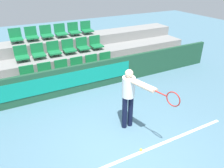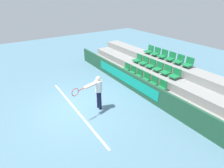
{
  "view_description": "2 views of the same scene",
  "coord_description": "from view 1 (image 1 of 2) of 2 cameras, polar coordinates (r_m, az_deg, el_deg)",
  "views": [
    {
      "loc": [
        -1.98,
        -3.07,
        3.63
      ],
      "look_at": [
        0.52,
        1.69,
        0.84
      ],
      "focal_mm": 35.0,
      "sensor_mm": 36.0,
      "label": 1
    },
    {
      "loc": [
        6.34,
        -2.43,
        4.75
      ],
      "look_at": [
        0.29,
        1.67,
        0.91
      ],
      "focal_mm": 28.0,
      "sensor_mm": 36.0,
      "label": 2
    }
  ],
  "objects": [
    {
      "name": "stadium_chair_12",
      "position": [
        9.11,
        -23.81,
        11.2
      ],
      "size": [
        0.45,
        0.45,
        0.52
      ],
      "color": "#333333",
      "rests_on": "bleacher_tier_back"
    },
    {
      "name": "bleacher_tier_front",
      "position": [
        7.87,
        -10.31,
        1.11
      ],
      "size": [
        10.98,
        0.95,
        0.41
      ],
      "color": "gray",
      "rests_on": "ground"
    },
    {
      "name": "stadium_chair_7",
      "position": [
        8.37,
        -18.73,
        7.84
      ],
      "size": [
        0.45,
        0.45,
        0.52
      ],
      "color": "#333333",
      "rests_on": "bleacher_tier_middle"
    },
    {
      "name": "stadium_chair_14",
      "position": [
        9.25,
        -16.74,
        12.57
      ],
      "size": [
        0.45,
        0.45,
        0.52
      ],
      "color": "#333333",
      "rests_on": "bleacher_tier_back"
    },
    {
      "name": "stadium_chair_16",
      "position": [
        9.53,
        -9.91,
        13.7
      ],
      "size": [
        0.45,
        0.45,
        0.52
      ],
      "color": "#333333",
      "rests_on": "bleacher_tier_back"
    },
    {
      "name": "stadium_chair_17",
      "position": [
        9.71,
        -6.64,
        14.17
      ],
      "size": [
        0.45,
        0.45,
        0.52
      ],
      "color": "#333333",
      "rests_on": "bleacher_tier_back"
    },
    {
      "name": "bleacher_tier_back",
      "position": [
        9.42,
        -14.21,
        7.87
      ],
      "size": [
        10.98,
        0.95,
        1.23
      ],
      "color": "gray",
      "rests_on": "ground"
    },
    {
      "name": "stadium_chair_13",
      "position": [
        9.17,
        -20.26,
        11.91
      ],
      "size": [
        0.45,
        0.45,
        0.52
      ],
      "color": "#333333",
      "rests_on": "bleacher_tier_back"
    },
    {
      "name": "barrier_wall",
      "position": [
        7.27,
        -9.23,
        1.3
      ],
      "size": [
        11.38,
        0.14,
        0.95
      ],
      "color": "#1E4C33",
      "rests_on": "ground"
    },
    {
      "name": "stadium_chair_0",
      "position": [
        7.57,
        -21.11,
        2.05
      ],
      "size": [
        0.45,
        0.45,
        0.52
      ],
      "color": "#333333",
      "rests_on": "bleacher_tier_front"
    },
    {
      "name": "stadium_chair_3",
      "position": [
        7.88,
        -8.88,
        4.62
      ],
      "size": [
        0.45,
        0.45,
        0.52
      ],
      "color": "#333333",
      "rests_on": "bleacher_tier_front"
    },
    {
      "name": "tennis_ball",
      "position": [
        5.2,
        7.58,
        -16.67
      ],
      "size": [
        0.07,
        0.07,
        0.07
      ],
      "color": "#CCDB33",
      "rests_on": "ground"
    },
    {
      "name": "stadium_chair_11",
      "position": [
        8.97,
        -4.21,
        10.46
      ],
      "size": [
        0.45,
        0.45,
        0.52
      ],
      "color": "#333333",
      "rests_on": "bleacher_tier_middle"
    },
    {
      "name": "stadium_chair_10",
      "position": [
        8.77,
        -7.66,
        9.9
      ],
      "size": [
        0.45,
        0.45,
        0.52
      ],
      "color": "#333333",
      "rests_on": "bleacher_tier_middle"
    },
    {
      "name": "stadium_chair_5",
      "position": [
        8.28,
        -1.42,
        6.09
      ],
      "size": [
        0.45,
        0.45,
        0.52
      ],
      "color": "#333333",
      "rests_on": "bleacher_tier_front"
    },
    {
      "name": "tennis_player",
      "position": [
        5.27,
        4.88,
        -2.61
      ],
      "size": [
        0.5,
        1.51,
        1.62
      ],
      "rotation": [
        0.0,
        0.0,
        0.24
      ],
      "color": "black",
      "rests_on": "ground"
    },
    {
      "name": "stadium_chair_15",
      "position": [
        9.38,
        -13.28,
        13.16
      ],
      "size": [
        0.45,
        0.45,
        0.52
      ],
      "color": "#333333",
      "rests_on": "bleacher_tier_back"
    },
    {
      "name": "ground_plane",
      "position": [
        5.15,
        3.8,
        -17.47
      ],
      "size": [
        30.0,
        30.0,
        0.0
      ],
      "primitive_type": "plane",
      "color": "slate"
    },
    {
      "name": "court_baseline",
      "position": [
        5.06,
        4.68,
        -18.42
      ],
      "size": [
        5.65,
        0.08,
        0.01
      ],
      "color": "white",
      "rests_on": "ground"
    },
    {
      "name": "stadium_chair_1",
      "position": [
        7.64,
        -16.94,
        2.94
      ],
      "size": [
        0.45,
        0.45,
        0.52
      ],
      "color": "#333333",
      "rests_on": "bleacher_tier_front"
    },
    {
      "name": "stadium_chair_6",
      "position": [
        8.31,
        -22.58,
        7.05
      ],
      "size": [
        0.45,
        0.45,
        0.52
      ],
      "color": "#333333",
      "rests_on": "bleacher_tier_middle"
    },
    {
      "name": "stadium_chair_2",
      "position": [
        7.74,
        -12.85,
        3.8
      ],
      "size": [
        0.45,
        0.45,
        0.52
      ],
      "color": "#333333",
      "rests_on": "bleacher_tier_front"
    },
    {
      "name": "stadium_chair_9",
      "position": [
        8.6,
        -11.25,
        9.27
      ],
      "size": [
        0.45,
        0.45,
        0.52
      ],
      "color": "#333333",
      "rests_on": "bleacher_tier_middle"
    },
    {
      "name": "stadium_chair_4",
      "position": [
        8.07,
        -5.06,
        5.38
      ],
      "size": [
        0.45,
        0.45,
        0.52
      ],
      "color": "#333333",
      "rests_on": "bleacher_tier_front"
    },
    {
      "name": "stadium_chair_8",
      "position": [
        8.47,
        -14.95,
        8.58
      ],
      "size": [
        0.45,
        0.45,
        0.52
      ],
      "color": "#333333",
      "rests_on": "bleacher_tier_middle"
    },
    {
      "name": "bleacher_tier_middle",
      "position": [
        8.63,
        -12.43,
        4.8
      ],
      "size": [
        10.98,
        0.95,
        0.82
      ],
      "color": "gray",
      "rests_on": "ground"
    }
  ]
}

